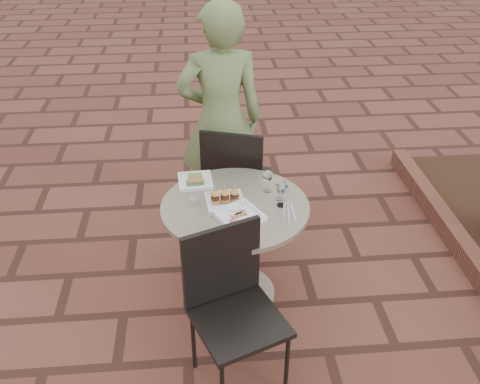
{
  "coord_description": "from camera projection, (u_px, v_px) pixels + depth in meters",
  "views": [
    {
      "loc": [
        -0.3,
        -2.55,
        2.52
      ],
      "look_at": [
        -0.07,
        0.12,
        0.82
      ],
      "focal_mm": 40.0,
      "sensor_mm": 36.0,
      "label": 1
    }
  ],
  "objects": [
    {
      "name": "cutlery_set",
      "position": [
        289.0,
        213.0,
        3.15
      ],
      "size": [
        0.12,
        0.24,
        0.0
      ],
      "primitive_type": null,
      "rotation": [
        0.0,
        0.0,
        -0.08
      ],
      "color": "silver",
      "rests_on": "cafe_table"
    },
    {
      "name": "planter_curb",
      "position": [
        468.0,
        255.0,
        3.85
      ],
      "size": [
        0.12,
        3.0,
        0.15
      ],
      "primitive_type": "cube",
      "color": "brown",
      "rests_on": "ground"
    },
    {
      "name": "plate_salmon",
      "position": [
        195.0,
        181.0,
        3.43
      ],
      "size": [
        0.23,
        0.23,
        0.06
      ],
      "rotation": [
        0.0,
        0.0,
        0.06
      ],
      "color": "white",
      "rests_on": "cafe_table"
    },
    {
      "name": "wine_glass_far",
      "position": [
        280.0,
        184.0,
        3.22
      ],
      "size": [
        0.06,
        0.06,
        0.15
      ],
      "color": "white",
      "rests_on": "cafe_table"
    },
    {
      "name": "steel_ramekin",
      "position": [
        194.0,
        201.0,
        3.22
      ],
      "size": [
        0.06,
        0.06,
        0.04
      ],
      "primitive_type": "cylinder",
      "rotation": [
        0.0,
        0.0,
        -0.12
      ],
      "color": "silver",
      "rests_on": "cafe_table"
    },
    {
      "name": "wine_glass_right",
      "position": [
        282.0,
        190.0,
        3.16
      ],
      "size": [
        0.07,
        0.07,
        0.16
      ],
      "color": "white",
      "rests_on": "cafe_table"
    },
    {
      "name": "plate_tuna",
      "position": [
        239.0,
        215.0,
        3.1
      ],
      "size": [
        0.32,
        0.32,
        0.03
      ],
      "rotation": [
        0.0,
        0.0,
        0.48
      ],
      "color": "white",
      "rests_on": "cafe_table"
    },
    {
      "name": "chair_far",
      "position": [
        235.0,
        175.0,
        3.88
      ],
      "size": [
        0.55,
        0.55,
        0.93
      ],
      "rotation": [
        0.0,
        0.0,
        2.84
      ],
      "color": "black",
      "rests_on": "ground"
    },
    {
      "name": "diner",
      "position": [
        221.0,
        121.0,
        3.9
      ],
      "size": [
        0.67,
        0.47,
        1.75
      ],
      "primitive_type": "imported",
      "rotation": [
        0.0,
        0.0,
        3.22
      ],
      "color": "#5B6C3B",
      "rests_on": "ground"
    },
    {
      "name": "plate_sliders",
      "position": [
        225.0,
        199.0,
        3.21
      ],
      "size": [
        0.24,
        0.24,
        0.15
      ],
      "rotation": [
        0.0,
        0.0,
        0.09
      ],
      "color": "white",
      "rests_on": "cafe_table"
    },
    {
      "name": "wine_glass_mid",
      "position": [
        268.0,
        177.0,
        3.3
      ],
      "size": [
        0.06,
        0.06,
        0.15
      ],
      "color": "white",
      "rests_on": "cafe_table"
    },
    {
      "name": "ground",
      "position": [
        252.0,
        307.0,
        3.51
      ],
      "size": [
        60.0,
        60.0,
        0.0
      ],
      "primitive_type": "plane",
      "color": "brown",
      "rests_on": "ground"
    },
    {
      "name": "chair_near",
      "position": [
        231.0,
        296.0,
        2.81
      ],
      "size": [
        0.57,
        0.57,
        0.93
      ],
      "rotation": [
        0.0,
        0.0,
        0.38
      ],
      "color": "black",
      "rests_on": "ground"
    },
    {
      "name": "cafe_table",
      "position": [
        235.0,
        237.0,
        3.35
      ],
      "size": [
        0.9,
        0.9,
        0.73
      ],
      "color": "gray",
      "rests_on": "ground"
    }
  ]
}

